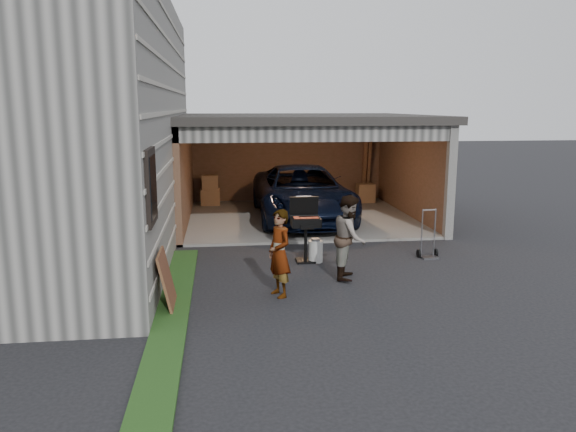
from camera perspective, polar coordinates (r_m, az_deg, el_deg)
name	(u,v)px	position (r m, az deg, el deg)	size (l,w,h in m)	color
ground	(310,294)	(9.63, 2.30, -7.92)	(80.00, 80.00, 0.00)	black
house	(9,124)	(13.75, -26.44, 8.36)	(7.00, 11.00, 5.50)	#474744
groundcover_strip	(171,320)	(8.60, -11.80, -10.33)	(0.50, 8.00, 0.06)	#193814
garage	(299,152)	(15.98, 1.14, 6.57)	(6.80, 6.30, 2.90)	#605E59
minivan	(302,195)	(15.41, 1.43, 2.13)	(2.42, 5.25, 1.46)	black
woman	(279,253)	(9.32, -0.87, -3.81)	(0.54, 0.35, 1.48)	silver
man	(350,237)	(10.35, 6.29, -2.14)	(0.76, 0.59, 1.56)	#4C351E
bbq_grill	(305,224)	(11.39, 1.79, -0.82)	(0.59, 0.52, 1.32)	black
propane_tank	(316,251)	(11.48, 2.81, -3.61)	(0.30, 0.30, 0.44)	silver
plywood_panel	(167,280)	(9.02, -12.18, -6.42)	(0.04, 0.84, 0.94)	#52281C
hand_truck	(428,248)	(12.16, 14.07, -3.21)	(0.44, 0.34, 1.04)	slate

